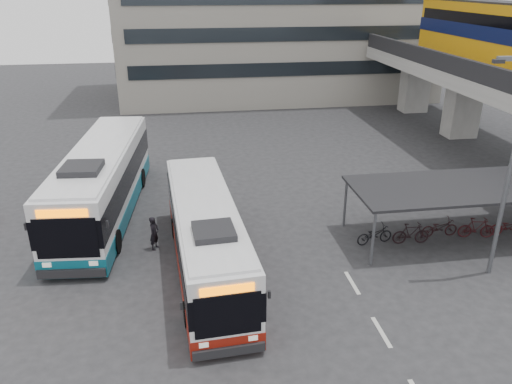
{
  "coord_description": "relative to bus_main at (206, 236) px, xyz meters",
  "views": [
    {
      "loc": [
        -3.74,
        -15.78,
        10.89
      ],
      "look_at": [
        -0.55,
        4.91,
        2.0
      ],
      "focal_mm": 35.0,
      "sensor_mm": 36.0,
      "label": 1
    }
  ],
  "objects": [
    {
      "name": "ground",
      "position": [
        3.04,
        -1.89,
        -1.5
      ],
      "size": [
        120.0,
        120.0,
        0.0
      ],
      "primitive_type": "plane",
      "color": "#28282B",
      "rests_on": "ground"
    },
    {
      "name": "bike_shelter",
      "position": [
        11.51,
        1.11,
        -0.06
      ],
      "size": [
        10.0,
        4.0,
        2.54
      ],
      "color": "#595B60",
      "rests_on": "ground"
    },
    {
      "name": "road_markings",
      "position": [
        5.54,
        -4.89,
        -1.49
      ],
      "size": [
        0.15,
        7.6,
        0.01
      ],
      "color": "beige",
      "rests_on": "ground"
    },
    {
      "name": "bus_main",
      "position": [
        0.0,
        0.0,
        0.0
      ],
      "size": [
        3.05,
        11.06,
        3.23
      ],
      "rotation": [
        0.0,
        0.0,
        0.06
      ],
      "color": "white",
      "rests_on": "ground"
    },
    {
      "name": "bus_teal",
      "position": [
        -4.7,
        6.07,
        0.23
      ],
      "size": [
        3.81,
        12.81,
        3.73
      ],
      "rotation": [
        0.0,
        0.0,
        -0.09
      ],
      "color": "white",
      "rests_on": "ground"
    },
    {
      "name": "pedestrian",
      "position": [
        -2.14,
        2.04,
        -0.74
      ],
      "size": [
        0.58,
        0.66,
        1.53
      ],
      "primitive_type": "imported",
      "rotation": [
        0.0,
        0.0,
        1.1
      ],
      "color": "black",
      "rests_on": "ground"
    },
    {
      "name": "lamp_post",
      "position": [
        11.13,
        -2.01,
        3.39
      ],
      "size": [
        1.51,
        0.28,
        8.57
      ],
      "rotation": [
        0.0,
        0.0,
        -0.07
      ],
      "color": "#595B60",
      "rests_on": "ground"
    }
  ]
}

